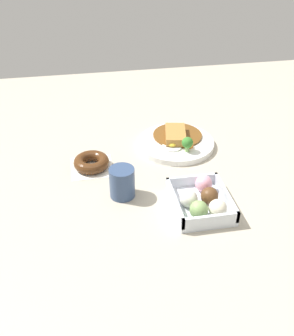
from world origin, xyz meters
name	(u,v)px	position (x,y,z in m)	size (l,w,h in m)	color
ground_plane	(174,166)	(0.00, 0.00, 0.00)	(1.60, 1.60, 0.00)	#B2A893
curry_plate	(176,141)	(0.11, -0.03, 0.01)	(0.24, 0.24, 0.06)	white
donut_box	(202,201)	(-0.20, -0.02, 0.02)	(0.17, 0.14, 0.06)	silver
chocolate_ring_donut	(91,162)	(0.04, 0.24, 0.02)	(0.12, 0.12, 0.03)	white
coffee_mug	(122,182)	(-0.11, 0.17, 0.04)	(0.07, 0.07, 0.08)	#33476B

